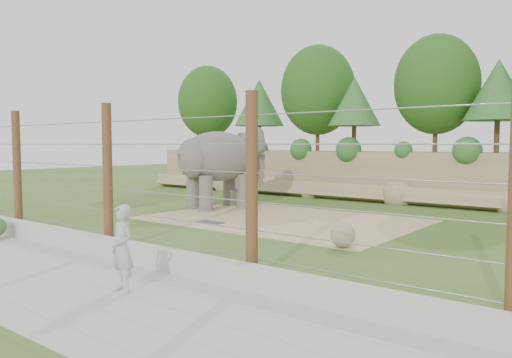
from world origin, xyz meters
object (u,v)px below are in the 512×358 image
Objects in this scene: stone_ball at (343,235)px; zookeeper at (122,248)px; barrier_fence at (108,177)px; elephant at (218,168)px.

zookeeper is (-1.40, -6.36, 0.49)m from stone_ball.
barrier_fence reaches higher than zookeeper.
barrier_fence is 11.80× the size of zookeeper.
elephant is at bearing 153.55° from stone_ball.
elephant is 0.22× the size of barrier_fence.
zookeeper is (7.23, -10.66, -0.95)m from elephant.
elephant is 6.32× the size of stone_ball.
elephant reaches higher than stone_ball.
zookeeper reaches higher than stone_ball.
elephant is 2.62× the size of zookeeper.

